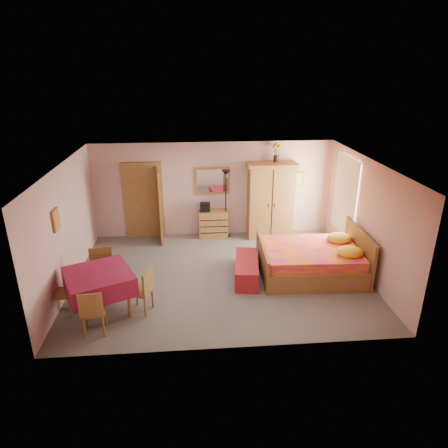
{
  "coord_description": "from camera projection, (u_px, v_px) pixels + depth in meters",
  "views": [
    {
      "loc": [
        -0.61,
        -7.99,
        4.44
      ],
      "look_at": [
        0.1,
        0.3,
        1.15
      ],
      "focal_mm": 32.0,
      "sensor_mm": 36.0,
      "label": 1
    }
  ],
  "objects": [
    {
      "name": "floor_lamp",
      "position": [
        226.0,
        204.0,
        10.87
      ],
      "size": [
        0.28,
        0.28,
        1.88
      ],
      "primitive_type": "cube",
      "rotation": [
        0.0,
        0.0,
        0.18
      ],
      "color": "black",
      "rests_on": "floor"
    },
    {
      "name": "chair_south",
      "position": [
        93.0,
        310.0,
        7.02
      ],
      "size": [
        0.44,
        0.44,
        0.89
      ],
      "primitive_type": "cube",
      "rotation": [
        0.0,
        0.0,
        0.1
      ],
      "color": "olive",
      "rests_on": "floor"
    },
    {
      "name": "window",
      "position": [
        345.0,
        196.0,
        9.92
      ],
      "size": [
        0.08,
        1.4,
        1.95
      ],
      "primitive_type": "cube",
      "color": "white",
      "rests_on": "wall_right"
    },
    {
      "name": "chair_north",
      "position": [
        103.0,
        273.0,
        8.17
      ],
      "size": [
        0.55,
        0.55,
        0.99
      ],
      "primitive_type": "cube",
      "rotation": [
        0.0,
        0.0,
        3.4
      ],
      "color": "#A06636",
      "rests_on": "floor"
    },
    {
      "name": "wall_front",
      "position": [
        233.0,
        280.0,
        6.29
      ],
      "size": [
        6.5,
        0.1,
        2.6
      ],
      "primitive_type": "cube",
      "color": "tan",
      "rests_on": "floor"
    },
    {
      "name": "dining_table",
      "position": [
        100.0,
        293.0,
        7.6
      ],
      "size": [
        1.54,
        1.54,
        0.85
      ],
      "primitive_type": "cube",
      "rotation": [
        0.0,
        0.0,
        0.42
      ],
      "color": "maroon",
      "rests_on": "floor"
    },
    {
      "name": "doorway",
      "position": [
        144.0,
        201.0,
        10.84
      ],
      "size": [
        1.06,
        0.12,
        2.15
      ],
      "primitive_type": "cube",
      "color": "#9E6B35",
      "rests_on": "floor"
    },
    {
      "name": "picture_left",
      "position": [
        56.0,
        220.0,
        7.65
      ],
      "size": [
        0.04,
        0.32,
        0.42
      ],
      "primitive_type": "cube",
      "color": "orange",
      "rests_on": "wall_left"
    },
    {
      "name": "bed",
      "position": [
        311.0,
        253.0,
        8.99
      ],
      "size": [
        2.37,
        1.9,
        1.06
      ],
      "primitive_type": "cube",
      "rotation": [
        0.0,
        0.0,
        -0.04
      ],
      "color": "#D6145B",
      "rests_on": "floor"
    },
    {
      "name": "stereo",
      "position": [
        205.0,
        207.0,
        10.85
      ],
      "size": [
        0.27,
        0.2,
        0.25
      ],
      "primitive_type": "cube",
      "rotation": [
        0.0,
        0.0,
        0.01
      ],
      "color": "black",
      "rests_on": "chest_of_drawers"
    },
    {
      "name": "sunflower_vase",
      "position": [
        276.0,
        152.0,
        10.49
      ],
      "size": [
        0.22,
        0.22,
        0.5
      ],
      "primitive_type": "cube",
      "rotation": [
        0.0,
        0.0,
        0.08
      ],
      "color": "gold",
      "rests_on": "wardrobe"
    },
    {
      "name": "ceiling",
      "position": [
        220.0,
        163.0,
        8.13
      ],
      "size": [
        6.5,
        6.5,
        0.0
      ],
      "primitive_type": "plane",
      "rotation": [
        3.14,
        0.0,
        0.0
      ],
      "color": "brown",
      "rests_on": "wall_back"
    },
    {
      "name": "wall_mirror",
      "position": [
        212.0,
        181.0,
        10.82
      ],
      "size": [
        0.96,
        0.08,
        0.76
      ],
      "primitive_type": "cube",
      "rotation": [
        0.0,
        0.0,
        0.03
      ],
      "color": "white",
      "rests_on": "wall_back"
    },
    {
      "name": "chair_east",
      "position": [
        140.0,
        290.0,
        7.63
      ],
      "size": [
        0.53,
        0.53,
        0.91
      ],
      "primitive_type": "cube",
      "rotation": [
        0.0,
        0.0,
        1.22
      ],
      "color": "olive",
      "rests_on": "floor"
    },
    {
      "name": "wall_back",
      "position": [
        214.0,
        190.0,
        10.92
      ],
      "size": [
        6.5,
        0.1,
        2.6
      ],
      "primitive_type": "cube",
      "color": "tan",
      "rests_on": "floor"
    },
    {
      "name": "chest_of_drawers",
      "position": [
        213.0,
        224.0,
        11.06
      ],
      "size": [
        0.8,
        0.4,
        0.75
      ],
      "primitive_type": "cube",
      "rotation": [
        0.0,
        0.0,
        -0.0
      ],
      "color": "#A47037",
      "rests_on": "floor"
    },
    {
      "name": "wall_left",
      "position": [
        66.0,
        228.0,
        8.35
      ],
      "size": [
        0.1,
        5.0,
        2.6
      ],
      "primitive_type": "cube",
      "color": "tan",
      "rests_on": "floor"
    },
    {
      "name": "picture_back",
      "position": [
        299.0,
        179.0,
        10.99
      ],
      "size": [
        0.3,
        0.04,
        0.4
      ],
      "primitive_type": "cube",
      "color": "#D8BF59",
      "rests_on": "wall_back"
    },
    {
      "name": "floor",
      "position": [
        221.0,
        276.0,
        9.08
      ],
      "size": [
        6.5,
        6.5,
        0.0
      ],
      "primitive_type": "plane",
      "color": "slate",
      "rests_on": "ground"
    },
    {
      "name": "chair_west",
      "position": [
        62.0,
        293.0,
        7.56
      ],
      "size": [
        0.42,
        0.42,
        0.9
      ],
      "primitive_type": "cube",
      "rotation": [
        0.0,
        0.0,
        -1.59
      ],
      "color": "olive",
      "rests_on": "floor"
    },
    {
      "name": "bench",
      "position": [
        247.0,
        269.0,
        8.9
      ],
      "size": [
        0.67,
        1.4,
        0.45
      ],
      "primitive_type": "cube",
      "rotation": [
        0.0,
        0.0,
        -0.13
      ],
      "color": "maroon",
      "rests_on": "floor"
    },
    {
      "name": "wall_right",
      "position": [
        366.0,
        218.0,
        8.86
      ],
      "size": [
        0.1,
        5.0,
        2.6
      ],
      "primitive_type": "cube",
      "color": "tan",
      "rests_on": "floor"
    },
    {
      "name": "wardrobe",
      "position": [
        270.0,
        200.0,
        10.88
      ],
      "size": [
        1.33,
        0.69,
        2.08
      ],
      "primitive_type": "cube",
      "rotation": [
        0.0,
        0.0,
        0.0
      ],
      "color": "olive",
      "rests_on": "floor"
    }
  ]
}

